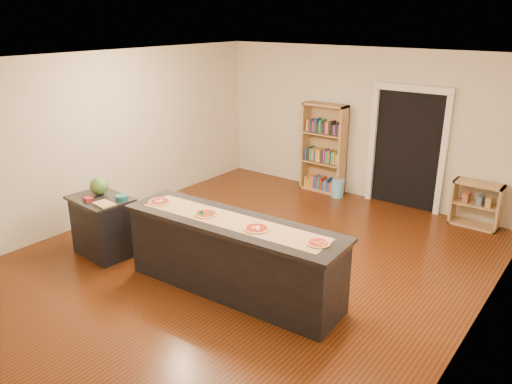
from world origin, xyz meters
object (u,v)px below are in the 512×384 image
Objects in this scene: bookshelf at (324,148)px; waste_bin at (338,188)px; watermelon at (99,186)px; low_shelf at (476,204)px; kitchen_island at (233,256)px; side_counter at (103,226)px.

waste_bin is (0.42, -0.13, -0.70)m from bookshelf.
low_shelf is at bearing 45.80° from watermelon.
side_counter is (-2.17, -0.34, -0.04)m from kitchen_island.
side_counter is at bearing -110.13° from waste_bin.
watermelon is at bearing 147.66° from side_counter.
bookshelf reaches higher than kitchen_island.
bookshelf is at bearing 73.80° from watermelon.
watermelon is (-4.16, -4.28, 0.63)m from low_shelf.
side_counter is 1.17× the size of low_shelf.
low_shelf is 2.50m from waste_bin.
kitchen_island is 1.69× the size of bookshelf.
watermelon reaches higher than low_shelf.
low_shelf is at bearing 61.90° from kitchen_island.
side_counter is 0.58m from watermelon.
side_counter is at bearing -132.87° from low_shelf.
waste_bin is 4.56m from watermelon.
waste_bin is (-2.49, -0.12, -0.21)m from low_shelf.
waste_bin is at bearing 68.16° from watermelon.
side_counter reaches higher than waste_bin.
watermelon reaches higher than kitchen_island.
waste_bin is at bearing -16.86° from bookshelf.
kitchen_island is at bearing 6.42° from watermelon.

